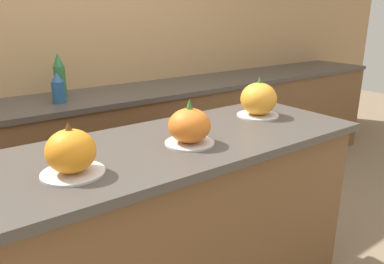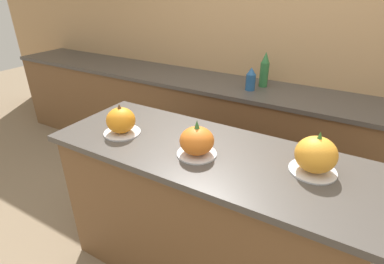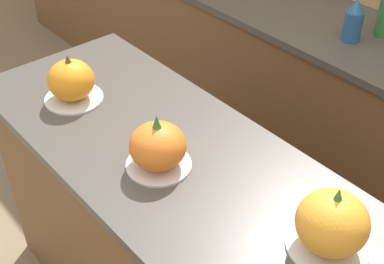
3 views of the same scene
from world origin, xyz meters
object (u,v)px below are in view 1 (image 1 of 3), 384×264
object	(u,v)px
bottle_tall	(60,76)
pumpkin_cake_center	(190,126)
pumpkin_cake_left	(71,153)
bottle_short	(58,88)
pumpkin_cake_right	(259,100)

from	to	relation	value
bottle_tall	pumpkin_cake_center	bearing A→B (deg)	-85.79
pumpkin_cake_left	bottle_short	bearing A→B (deg)	74.43
pumpkin_cake_left	pumpkin_cake_center	world-z (taller)	pumpkin_cake_center
pumpkin_cake_center	bottle_tall	xyz separation A→B (m)	(-0.10, 1.33, 0.04)
pumpkin_cake_center	pumpkin_cake_right	distance (m)	0.55
bottle_short	pumpkin_cake_left	bearing A→B (deg)	-105.57
pumpkin_cake_left	pumpkin_cake_right	world-z (taller)	pumpkin_cake_right
pumpkin_cake_left	pumpkin_cake_right	size ratio (longest dim) A/B	0.98
bottle_tall	bottle_short	distance (m)	0.17
pumpkin_cake_left	pumpkin_cake_center	xyz separation A→B (m)	(0.49, 0.01, -0.00)
pumpkin_cake_center	pumpkin_cake_right	bearing A→B (deg)	14.46
pumpkin_cake_right	bottle_tall	bearing A→B (deg)	117.92
pumpkin_cake_left	bottle_short	xyz separation A→B (m)	(0.33, 1.19, -0.01)
pumpkin_cake_right	pumpkin_cake_center	bearing A→B (deg)	-165.54
bottle_tall	bottle_short	xyz separation A→B (m)	(-0.06, -0.15, -0.05)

